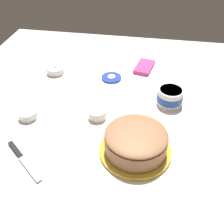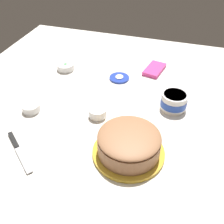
{
  "view_description": "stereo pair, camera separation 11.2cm",
  "coord_description": "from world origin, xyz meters",
  "px_view_note": "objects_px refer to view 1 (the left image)",
  "views": [
    {
      "loc": [
        0.95,
        0.21,
        0.75
      ],
      "look_at": [
        0.09,
        0.06,
        0.04
      ],
      "focal_mm": 42.18,
      "sensor_mm": 36.0,
      "label": 1
    },
    {
      "loc": [
        0.92,
        0.32,
        0.75
      ],
      "look_at": [
        0.09,
        0.06,
        0.04
      ],
      "focal_mm": 42.18,
      "sensor_mm": 36.0,
      "label": 2
    }
  ],
  "objects_px": {
    "frosting_tub": "(170,96)",
    "spreading_knife": "(21,157)",
    "frosted_cake": "(136,142)",
    "frosting_tub_lid": "(111,78)",
    "sprinkle_bowl_green": "(55,70)",
    "sprinkle_bowl_rainbow": "(28,114)",
    "candy_box_lower": "(144,67)",
    "sprinkle_bowl_blue": "(98,114)"
  },
  "relations": [
    {
      "from": "frosting_tub",
      "to": "spreading_knife",
      "type": "bearing_deg",
      "value": -51.21
    },
    {
      "from": "frosted_cake",
      "to": "frosting_tub",
      "type": "height_order",
      "value": "frosted_cake"
    },
    {
      "from": "frosting_tub_lid",
      "to": "sprinkle_bowl_green",
      "type": "relative_size",
      "value": 1.12
    },
    {
      "from": "sprinkle_bowl_rainbow",
      "to": "candy_box_lower",
      "type": "height_order",
      "value": "sprinkle_bowl_rainbow"
    },
    {
      "from": "frosting_tub_lid",
      "to": "sprinkle_bowl_green",
      "type": "height_order",
      "value": "sprinkle_bowl_green"
    },
    {
      "from": "frosting_tub",
      "to": "sprinkle_bowl_green",
      "type": "relative_size",
      "value": 1.28
    },
    {
      "from": "frosted_cake",
      "to": "frosting_tub_lid",
      "type": "bearing_deg",
      "value": -160.29
    },
    {
      "from": "sprinkle_bowl_rainbow",
      "to": "sprinkle_bowl_blue",
      "type": "bearing_deg",
      "value": 99.96
    },
    {
      "from": "frosting_tub",
      "to": "sprinkle_bowl_green",
      "type": "xyz_separation_m",
      "value": [
        -0.17,
        -0.61,
        -0.02
      ]
    },
    {
      "from": "sprinkle_bowl_green",
      "to": "sprinkle_bowl_blue",
      "type": "height_order",
      "value": "sprinkle_bowl_blue"
    },
    {
      "from": "frosting_tub",
      "to": "sprinkle_bowl_blue",
      "type": "xyz_separation_m",
      "value": [
        0.16,
        -0.31,
        -0.02
      ]
    },
    {
      "from": "frosting_tub",
      "to": "sprinkle_bowl_blue",
      "type": "height_order",
      "value": "frosting_tub"
    },
    {
      "from": "sprinkle_bowl_green",
      "to": "candy_box_lower",
      "type": "xyz_separation_m",
      "value": [
        -0.13,
        0.47,
        -0.01
      ]
    },
    {
      "from": "frosted_cake",
      "to": "spreading_knife",
      "type": "height_order",
      "value": "frosted_cake"
    },
    {
      "from": "candy_box_lower",
      "to": "frosted_cake",
      "type": "bearing_deg",
      "value": 12.56
    },
    {
      "from": "sprinkle_bowl_green",
      "to": "spreading_knife",
      "type": "bearing_deg",
      "value": 7.24
    },
    {
      "from": "spreading_knife",
      "to": "frosting_tub",
      "type": "bearing_deg",
      "value": 128.79
    },
    {
      "from": "frosting_tub_lid",
      "to": "sprinkle_bowl_blue",
      "type": "height_order",
      "value": "sprinkle_bowl_blue"
    },
    {
      "from": "frosting_tub",
      "to": "candy_box_lower",
      "type": "bearing_deg",
      "value": -155.2
    },
    {
      "from": "frosting_tub",
      "to": "frosting_tub_lid",
      "type": "xyz_separation_m",
      "value": [
        -0.17,
        -0.3,
        -0.03
      ]
    },
    {
      "from": "frosted_cake",
      "to": "sprinkle_bowl_rainbow",
      "type": "height_order",
      "value": "frosted_cake"
    },
    {
      "from": "frosting_tub_lid",
      "to": "candy_box_lower",
      "type": "relative_size",
      "value": 0.68
    },
    {
      "from": "sprinkle_bowl_green",
      "to": "candy_box_lower",
      "type": "bearing_deg",
      "value": 105.29
    },
    {
      "from": "sprinkle_bowl_green",
      "to": "frosted_cake",
      "type": "bearing_deg",
      "value": 44.44
    },
    {
      "from": "sprinkle_bowl_rainbow",
      "to": "frosting_tub_lid",
      "type": "bearing_deg",
      "value": 140.92
    },
    {
      "from": "sprinkle_bowl_green",
      "to": "candy_box_lower",
      "type": "height_order",
      "value": "sprinkle_bowl_green"
    },
    {
      "from": "sprinkle_bowl_blue",
      "to": "frosted_cake",
      "type": "bearing_deg",
      "value": 46.46
    },
    {
      "from": "spreading_knife",
      "to": "candy_box_lower",
      "type": "xyz_separation_m",
      "value": [
        -0.73,
        0.4,
        0.0
      ]
    },
    {
      "from": "frosted_cake",
      "to": "spreading_knife",
      "type": "xyz_separation_m",
      "value": [
        0.1,
        -0.41,
        -0.04
      ]
    },
    {
      "from": "frosted_cake",
      "to": "frosting_tub",
      "type": "relative_size",
      "value": 2.28
    },
    {
      "from": "frosting_tub",
      "to": "frosting_tub_lid",
      "type": "height_order",
      "value": "frosting_tub"
    },
    {
      "from": "frosted_cake",
      "to": "sprinkle_bowl_green",
      "type": "height_order",
      "value": "frosted_cake"
    },
    {
      "from": "sprinkle_bowl_blue",
      "to": "frosting_tub",
      "type": "bearing_deg",
      "value": 117.18
    },
    {
      "from": "frosting_tub",
      "to": "candy_box_lower",
      "type": "xyz_separation_m",
      "value": [
        -0.3,
        -0.14,
        -0.03
      ]
    },
    {
      "from": "frosting_tub_lid",
      "to": "frosted_cake",
      "type": "bearing_deg",
      "value": 19.71
    },
    {
      "from": "sprinkle_bowl_blue",
      "to": "candy_box_lower",
      "type": "xyz_separation_m",
      "value": [
        -0.46,
        0.17,
        -0.01
      ]
    },
    {
      "from": "frosted_cake",
      "to": "sprinkle_bowl_rainbow",
      "type": "xyz_separation_m",
      "value": [
        -0.12,
        -0.48,
        -0.03
      ]
    },
    {
      "from": "spreading_knife",
      "to": "sprinkle_bowl_rainbow",
      "type": "height_order",
      "value": "sprinkle_bowl_rainbow"
    },
    {
      "from": "spreading_knife",
      "to": "candy_box_lower",
      "type": "bearing_deg",
      "value": 151.4
    },
    {
      "from": "frosting_tub_lid",
      "to": "sprinkle_bowl_green",
      "type": "distance_m",
      "value": 0.31
    },
    {
      "from": "frosting_tub_lid",
      "to": "sprinkle_bowl_rainbow",
      "type": "height_order",
      "value": "sprinkle_bowl_rainbow"
    },
    {
      "from": "frosting_tub_lid",
      "to": "sprinkle_bowl_blue",
      "type": "relative_size",
      "value": 1.34
    }
  ]
}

